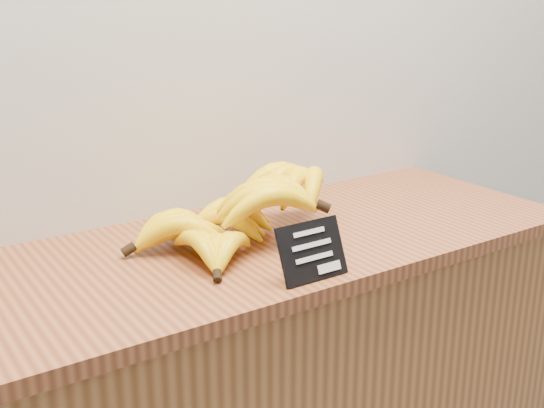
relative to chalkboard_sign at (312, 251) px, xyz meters
The scene contains 3 objects.
counter_top 0.23m from the chalkboard_sign, 83.55° to the left, with size 1.40×0.54×0.03m, color #96532E.
chalkboard_sign is the anchor object (origin of this frame).
banana_pile 0.23m from the chalkboard_sign, 90.50° to the left, with size 0.50×0.36×0.13m.
Camera 1 is at (-0.59, 1.63, 1.43)m, focal length 45.00 mm.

